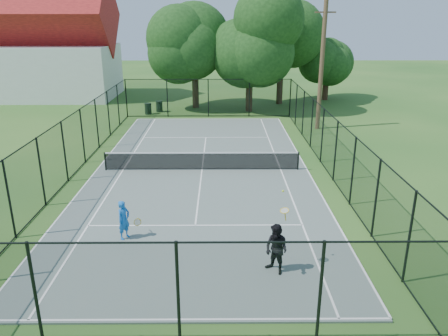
{
  "coord_description": "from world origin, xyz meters",
  "views": [
    {
      "loc": [
        0.99,
        -21.45,
        7.64
      ],
      "look_at": [
        1.12,
        -3.0,
        1.2
      ],
      "focal_mm": 35.0,
      "sensor_mm": 36.0,
      "label": 1
    }
  ],
  "objects_px": {
    "trash_bin_left": "(148,109)",
    "player_black": "(276,249)",
    "tennis_net": "(202,160)",
    "player_blue": "(124,220)",
    "trash_bin_right": "(159,106)",
    "utility_pole": "(322,66)"
  },
  "relations": [
    {
      "from": "tennis_net",
      "to": "trash_bin_left",
      "type": "relative_size",
      "value": 11.16
    },
    {
      "from": "trash_bin_left",
      "to": "utility_pole",
      "type": "bearing_deg",
      "value": -21.03
    },
    {
      "from": "utility_pole",
      "to": "player_black",
      "type": "xyz_separation_m",
      "value": [
        -5.22,
        -18.64,
        -3.52
      ]
    },
    {
      "from": "tennis_net",
      "to": "trash_bin_right",
      "type": "height_order",
      "value": "tennis_net"
    },
    {
      "from": "utility_pole",
      "to": "player_black",
      "type": "relative_size",
      "value": 3.41
    },
    {
      "from": "trash_bin_left",
      "to": "player_blue",
      "type": "xyz_separation_m",
      "value": [
        2.5,
        -21.33,
        0.32
      ]
    },
    {
      "from": "trash_bin_left",
      "to": "player_blue",
      "type": "distance_m",
      "value": 21.47
    },
    {
      "from": "trash_bin_right",
      "to": "utility_pole",
      "type": "relative_size",
      "value": 0.11
    },
    {
      "from": "tennis_net",
      "to": "utility_pole",
      "type": "relative_size",
      "value": 1.16
    },
    {
      "from": "utility_pole",
      "to": "trash_bin_right",
      "type": "bearing_deg",
      "value": 154.08
    },
    {
      "from": "player_black",
      "to": "player_blue",
      "type": "bearing_deg",
      "value": 156.28
    },
    {
      "from": "tennis_net",
      "to": "utility_pole",
      "type": "distance_m",
      "value": 12.57
    },
    {
      "from": "tennis_net",
      "to": "utility_pole",
      "type": "xyz_separation_m",
      "value": [
        7.91,
        9.0,
        3.81
      ]
    },
    {
      "from": "player_black",
      "to": "trash_bin_right",
      "type": "bearing_deg",
      "value": 105.65
    },
    {
      "from": "trash_bin_right",
      "to": "player_black",
      "type": "relative_size",
      "value": 0.36
    },
    {
      "from": "trash_bin_left",
      "to": "trash_bin_right",
      "type": "bearing_deg",
      "value": 49.18
    },
    {
      "from": "trash_bin_right",
      "to": "player_black",
      "type": "xyz_separation_m",
      "value": [
        6.87,
        -24.51,
        0.41
      ]
    },
    {
      "from": "trash_bin_right",
      "to": "utility_pole",
      "type": "bearing_deg",
      "value": -25.92
    },
    {
      "from": "trash_bin_left",
      "to": "player_blue",
      "type": "height_order",
      "value": "player_blue"
    },
    {
      "from": "utility_pole",
      "to": "player_black",
      "type": "height_order",
      "value": "utility_pole"
    },
    {
      "from": "trash_bin_left",
      "to": "player_black",
      "type": "height_order",
      "value": "player_black"
    },
    {
      "from": "trash_bin_left",
      "to": "player_black",
      "type": "distance_m",
      "value": 24.81
    }
  ]
}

